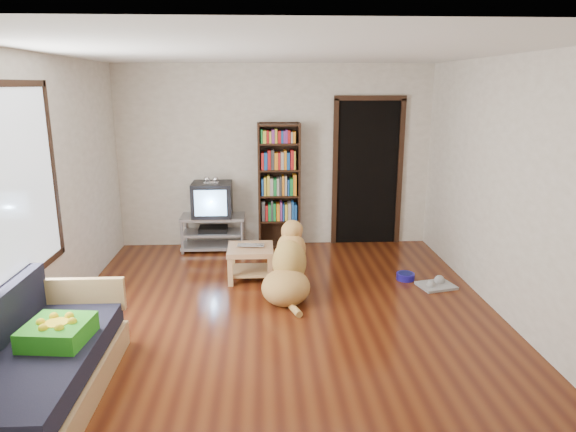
{
  "coord_description": "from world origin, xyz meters",
  "views": [
    {
      "loc": [
        -0.19,
        -4.87,
        2.31
      ],
      "look_at": [
        0.09,
        0.62,
        0.9
      ],
      "focal_mm": 32.0,
      "sensor_mm": 36.0,
      "label": 1
    }
  ],
  "objects_px": {
    "dog_bowl": "(405,276)",
    "dog": "(288,270)",
    "sofa": "(37,369)",
    "green_cushion": "(58,332)",
    "coffee_table": "(251,257)",
    "crt_tv": "(212,199)",
    "laptop": "(250,247)",
    "grey_rag": "(436,286)",
    "tv_stand": "(213,231)",
    "bookshelf": "(279,179)"
  },
  "relations": [
    {
      "from": "tv_stand",
      "to": "dog",
      "type": "bearing_deg",
      "value": -60.53
    },
    {
      "from": "tv_stand",
      "to": "bookshelf",
      "type": "bearing_deg",
      "value": 5.63
    },
    {
      "from": "coffee_table",
      "to": "tv_stand",
      "type": "bearing_deg",
      "value": 115.25
    },
    {
      "from": "green_cushion",
      "to": "dog",
      "type": "relative_size",
      "value": 0.43
    },
    {
      "from": "laptop",
      "to": "sofa",
      "type": "bearing_deg",
      "value": -116.34
    },
    {
      "from": "tv_stand",
      "to": "dog",
      "type": "distance_m",
      "value": 2.01
    },
    {
      "from": "sofa",
      "to": "dog_bowl",
      "type": "bearing_deg",
      "value": 34.03
    },
    {
      "from": "laptop",
      "to": "coffee_table",
      "type": "distance_m",
      "value": 0.14
    },
    {
      "from": "dog",
      "to": "dog_bowl",
      "type": "bearing_deg",
      "value": 16.51
    },
    {
      "from": "crt_tv",
      "to": "dog",
      "type": "relative_size",
      "value": 0.55
    },
    {
      "from": "bookshelf",
      "to": "laptop",
      "type": "bearing_deg",
      "value": -106.73
    },
    {
      "from": "dog_bowl",
      "to": "crt_tv",
      "type": "relative_size",
      "value": 0.38
    },
    {
      "from": "tv_stand",
      "to": "sofa",
      "type": "bearing_deg",
      "value": -105.02
    },
    {
      "from": "tv_stand",
      "to": "green_cushion",
      "type": "bearing_deg",
      "value": -103.65
    },
    {
      "from": "sofa",
      "to": "green_cushion",
      "type": "bearing_deg",
      "value": 46.34
    },
    {
      "from": "laptop",
      "to": "grey_rag",
      "type": "bearing_deg",
      "value": -3.37
    },
    {
      "from": "bookshelf",
      "to": "dog",
      "type": "relative_size",
      "value": 1.71
    },
    {
      "from": "laptop",
      "to": "tv_stand",
      "type": "relative_size",
      "value": 0.36
    },
    {
      "from": "laptop",
      "to": "dog",
      "type": "xyz_separation_m",
      "value": [
        0.43,
        -0.54,
        -0.1
      ]
    },
    {
      "from": "green_cushion",
      "to": "dog_bowl",
      "type": "xyz_separation_m",
      "value": [
        3.29,
        2.18,
        -0.46
      ]
    },
    {
      "from": "coffee_table",
      "to": "dog",
      "type": "relative_size",
      "value": 0.52
    },
    {
      "from": "tv_stand",
      "to": "dog_bowl",
      "type": "bearing_deg",
      "value": -28.42
    },
    {
      "from": "green_cushion",
      "to": "coffee_table",
      "type": "relative_size",
      "value": 0.82
    },
    {
      "from": "bookshelf",
      "to": "coffee_table",
      "type": "distance_m",
      "value": 1.52
    },
    {
      "from": "dog_bowl",
      "to": "coffee_table",
      "type": "distance_m",
      "value": 1.91
    },
    {
      "from": "green_cushion",
      "to": "sofa",
      "type": "relative_size",
      "value": 0.25
    },
    {
      "from": "laptop",
      "to": "tv_stand",
      "type": "bearing_deg",
      "value": 120.69
    },
    {
      "from": "dog_bowl",
      "to": "crt_tv",
      "type": "bearing_deg",
      "value": 151.19
    },
    {
      "from": "laptop",
      "to": "dog_bowl",
      "type": "relative_size",
      "value": 1.49
    },
    {
      "from": "green_cushion",
      "to": "sofa",
      "type": "height_order",
      "value": "sofa"
    },
    {
      "from": "crt_tv",
      "to": "dog_bowl",
      "type": "bearing_deg",
      "value": -28.81
    },
    {
      "from": "bookshelf",
      "to": "coffee_table",
      "type": "height_order",
      "value": "bookshelf"
    },
    {
      "from": "tv_stand",
      "to": "coffee_table",
      "type": "xyz_separation_m",
      "value": [
        0.56,
        -1.18,
        0.01
      ]
    },
    {
      "from": "grey_rag",
      "to": "dog",
      "type": "relative_size",
      "value": 0.38
    },
    {
      "from": "coffee_table",
      "to": "laptop",
      "type": "bearing_deg",
      "value": -90.0
    },
    {
      "from": "grey_rag",
      "to": "coffee_table",
      "type": "bearing_deg",
      "value": 169.87
    },
    {
      "from": "laptop",
      "to": "dog_bowl",
      "type": "bearing_deg",
      "value": 2.64
    },
    {
      "from": "grey_rag",
      "to": "crt_tv",
      "type": "bearing_deg",
      "value": 149.84
    },
    {
      "from": "sofa",
      "to": "coffee_table",
      "type": "bearing_deg",
      "value": 57.98
    },
    {
      "from": "tv_stand",
      "to": "sofa",
      "type": "relative_size",
      "value": 0.5
    },
    {
      "from": "dog_bowl",
      "to": "crt_tv",
      "type": "height_order",
      "value": "crt_tv"
    },
    {
      "from": "green_cushion",
      "to": "dog",
      "type": "bearing_deg",
      "value": 49.8
    },
    {
      "from": "dog_bowl",
      "to": "dog",
      "type": "relative_size",
      "value": 0.21
    },
    {
      "from": "green_cushion",
      "to": "sofa",
      "type": "bearing_deg",
      "value": -127.36
    },
    {
      "from": "tv_stand",
      "to": "sofa",
      "type": "distance_m",
      "value": 3.76
    },
    {
      "from": "laptop",
      "to": "dog",
      "type": "height_order",
      "value": "dog"
    },
    {
      "from": "green_cushion",
      "to": "grey_rag",
      "type": "xyz_separation_m",
      "value": [
        3.59,
        1.93,
        -0.48
      ]
    },
    {
      "from": "green_cushion",
      "to": "dog_bowl",
      "type": "relative_size",
      "value": 2.05
    },
    {
      "from": "green_cushion",
      "to": "dog_bowl",
      "type": "height_order",
      "value": "green_cushion"
    },
    {
      "from": "crt_tv",
      "to": "laptop",
      "type": "bearing_deg",
      "value": -65.69
    }
  ]
}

